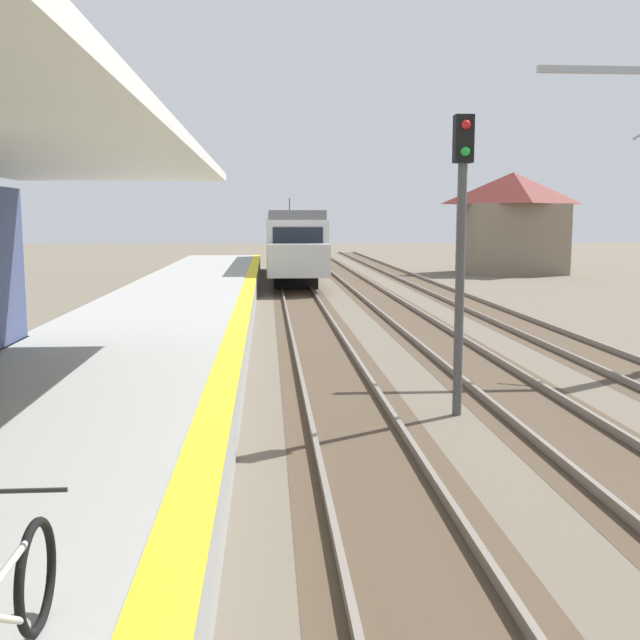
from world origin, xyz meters
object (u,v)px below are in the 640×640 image
at_px(bicycle_beside_commuter, 5,619).
at_px(distant_trackside_house, 512,221).
at_px(approaching_train, 292,241).
at_px(rail_signal_post, 461,234).

height_order(bicycle_beside_commuter, distant_trackside_house, distant_trackside_house).
xyz_separation_m(approaching_train, rail_signal_post, (1.91, -30.62, 1.02)).
distance_m(bicycle_beside_commuter, rail_signal_post, 10.24).
bearing_deg(approaching_train, bicycle_beside_commuter, -94.16).
height_order(bicycle_beside_commuter, rail_signal_post, rail_signal_post).
bearing_deg(distant_trackside_house, bicycle_beside_commuter, -111.47).
xyz_separation_m(approaching_train, distant_trackside_house, (14.20, 3.95, 1.16)).
relative_size(approaching_train, distant_trackside_house, 2.97).
bearing_deg(bicycle_beside_commuter, distant_trackside_house, 68.53).
distance_m(rail_signal_post, distant_trackside_house, 36.70).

